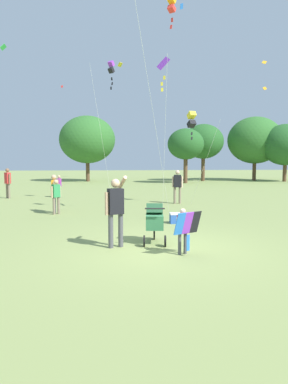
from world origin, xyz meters
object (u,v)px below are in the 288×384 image
child_with_butterfly_kite (184,227)px  kite_orange_delta (192,120)px  person_kid_running (177,184)px  stroller (154,220)px  kite_blue_high (163,71)px  cooler_box (177,218)px  kite_adult_black (171,8)px  person_red_shirt (54,190)px  person_couple_left (59,184)px  person_adult_flyer (115,206)px  person_back_turned (8,181)px  person_sitting_far (56,194)px  kite_green_novelty (111,69)px

child_with_butterfly_kite → kite_orange_delta: kite_orange_delta is taller
person_kid_running → stroller: bearing=-104.7°
kite_blue_high → cooler_box: kite_blue_high is taller
kite_adult_black → person_red_shirt: kite_adult_black is taller
person_couple_left → kite_adult_black: bearing=-56.7°
stroller → kite_orange_delta: 8.78m
stroller → person_red_shirt: size_ratio=0.72×
child_with_butterfly_kite → person_couple_left: 13.28m
stroller → kite_adult_black: 7.73m
person_couple_left → cooler_box: 9.98m
person_adult_flyer → child_with_butterfly_kite: bearing=-28.1°
stroller → person_back_turned: 13.03m
stroller → person_red_shirt: (-3.39, 5.50, 0.30)m
child_with_butterfly_kite → person_sitting_far: (-3.77, 6.29, 0.16)m
person_adult_flyer → person_back_turned: person_adult_flyer is taller
stroller → kite_green_novelty: bearing=97.2°
person_sitting_far → person_kid_running: size_ratio=0.84×
person_red_shirt → kite_green_novelty: bearing=51.9°
kite_adult_black → kite_blue_high: kite_adult_black is taller
kite_blue_high → stroller: bearing=-100.9°
person_couple_left → person_back_turned: 2.76m
child_with_butterfly_kite → stroller: bearing=113.5°
person_couple_left → person_back_turned: person_back_turned is taller
kite_green_novelty → cooler_box: (2.15, -5.73, -6.26)m
child_with_butterfly_kite → person_back_turned: size_ratio=0.64×
person_red_shirt → cooler_box: 5.31m
kite_blue_high → person_kid_running: bearing=70.9°
kite_orange_delta → person_back_turned: size_ratio=2.66×
kite_adult_black → person_couple_left: bearing=123.3°
kite_blue_high → person_sitting_far: size_ratio=4.41×
person_red_shirt → cooler_box: (4.47, -2.77, -0.73)m
kite_orange_delta → cooler_box: 6.42m
kite_blue_high → person_sitting_far: bearing=170.6°
kite_adult_black → cooler_box: (0.08, -0.92, -7.17)m
child_with_butterfly_kite → kite_adult_black: size_ratio=0.14×
person_red_shirt → person_couple_left: bearing=96.2°
person_kid_running → person_sitting_far: bearing=-151.8°
kite_adult_black → kite_green_novelty: bearing=113.3°
cooler_box → person_back_turned: bearing=133.1°
cooler_box → stroller: bearing=-111.6°
child_with_butterfly_kite → person_sitting_far: bearing=121.0°
kite_orange_delta → person_back_turned: kite_orange_delta is taller
person_sitting_far → person_couple_left: (-0.77, 6.19, -0.07)m
child_with_butterfly_kite → person_adult_flyer: 1.76m
child_with_butterfly_kite → kite_adult_black: kite_adult_black is taller
stroller → person_red_shirt: person_red_shirt is taller
kite_green_novelty → person_kid_running: 6.34m
kite_adult_black → person_sitting_far: size_ratio=5.68×
person_adult_flyer → kite_adult_black: (2.00, 4.03, 6.33)m
person_adult_flyer → person_kid_running: size_ratio=1.08×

